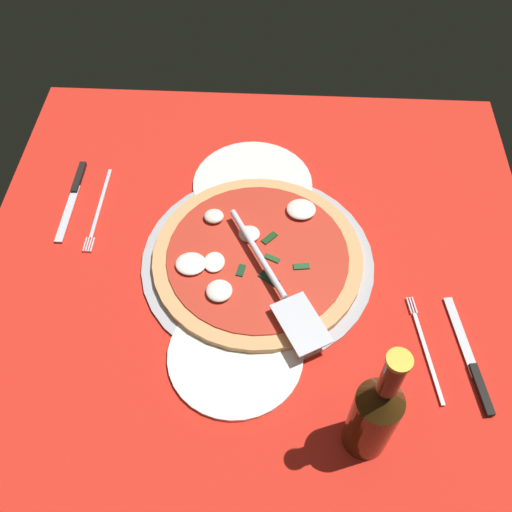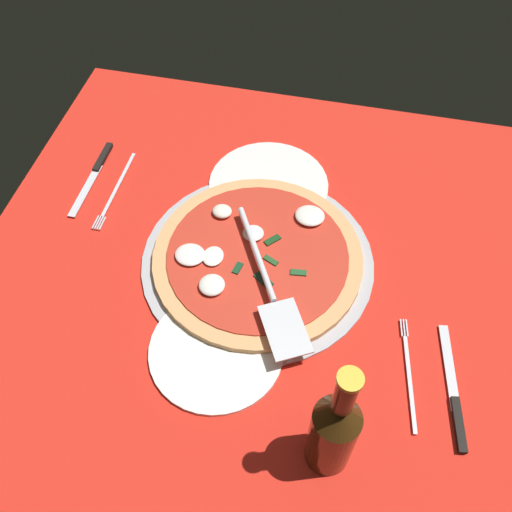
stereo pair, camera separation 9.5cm
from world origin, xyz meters
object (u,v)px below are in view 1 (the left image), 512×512
(pizza_server, at_px, (278,284))
(place_setting_near, at_px, (449,357))
(dinner_plate_left, at_px, (236,355))
(place_setting_far, at_px, (86,202))
(beer_bottle, at_px, (375,414))
(dinner_plate_right, at_px, (253,184))
(pizza, at_px, (255,256))

(pizza_server, relative_size, place_setting_near, 1.26)
(dinner_plate_left, bearing_deg, pizza_server, -28.94)
(place_setting_far, distance_m, beer_bottle, 0.64)
(place_setting_far, bearing_deg, dinner_plate_right, 101.17)
(pizza, height_order, beer_bottle, beer_bottle)
(dinner_plate_left, distance_m, pizza_server, 0.13)
(place_setting_far, bearing_deg, place_setting_near, 65.80)
(dinner_plate_left, height_order, beer_bottle, beer_bottle)
(dinner_plate_right, height_order, place_setting_near, place_setting_near)
(dinner_plate_left, distance_m, dinner_plate_right, 0.35)
(place_setting_near, bearing_deg, dinner_plate_left, 83.40)
(place_setting_far, xyz_separation_m, beer_bottle, (-0.41, -0.48, 0.09))
(place_setting_near, xyz_separation_m, place_setting_far, (0.28, 0.62, 0.00))
(dinner_plate_left, relative_size, pizza, 0.58)
(pizza_server, height_order, place_setting_far, pizza_server)
(pizza_server, xyz_separation_m, beer_bottle, (-0.22, -0.13, 0.05))
(dinner_plate_left, bearing_deg, place_setting_near, -87.45)
(beer_bottle, bearing_deg, dinner_plate_left, 58.04)
(dinner_plate_right, height_order, pizza, pizza)
(dinner_plate_left, distance_m, place_setting_far, 0.42)
(dinner_plate_right, relative_size, beer_bottle, 0.89)
(pizza_server, distance_m, place_setting_near, 0.28)
(pizza, bearing_deg, place_setting_near, -118.49)
(dinner_plate_left, relative_size, dinner_plate_right, 0.92)
(beer_bottle, bearing_deg, pizza_server, 29.41)
(pizza, bearing_deg, place_setting_far, 69.82)
(dinner_plate_left, relative_size, beer_bottle, 0.82)
(pizza, distance_m, pizza_server, 0.08)
(pizza, relative_size, beer_bottle, 1.41)
(dinner_plate_left, xyz_separation_m, beer_bottle, (-0.12, -0.19, 0.09))
(dinner_plate_right, xyz_separation_m, pizza, (-0.18, -0.01, 0.01))
(dinner_plate_left, xyz_separation_m, place_setting_near, (0.01, -0.32, -0.00))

